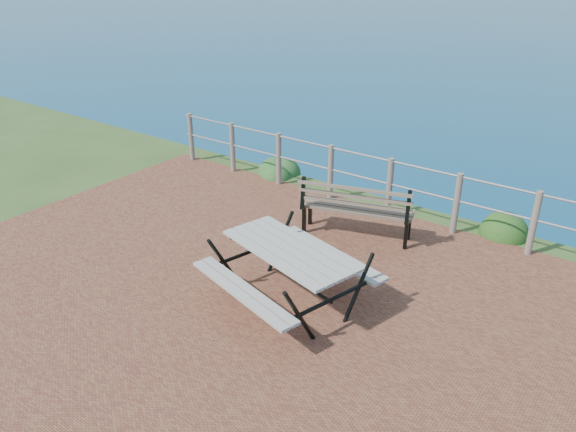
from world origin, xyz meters
name	(u,v)px	position (x,y,z in m)	size (l,w,h in m)	color
ground	(264,307)	(0.00, 0.00, 0.00)	(10.00, 7.00, 0.12)	brown
safety_railing	(390,184)	(0.00, 3.35, 0.57)	(9.40, 0.10, 1.00)	#6B5B4C
picnic_table	(289,269)	(0.18, 0.27, 0.49)	(1.94, 1.53, 0.77)	gray
park_bench	(357,200)	(-0.04, 2.35, 0.64)	(1.77, 0.91, 0.97)	brown
shrub_lip_west	(280,176)	(-2.55, 3.73, 0.00)	(0.80, 0.80, 0.56)	#215925
shrub_lip_east	(509,230)	(1.84, 4.00, 0.00)	(0.79, 0.79, 0.53)	#224415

